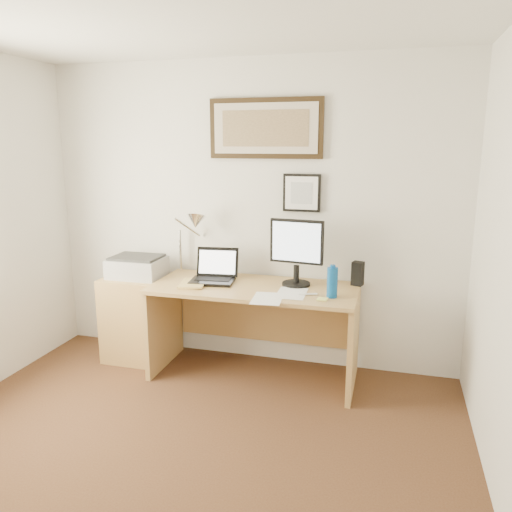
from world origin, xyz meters
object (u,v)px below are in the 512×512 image
(printer, at_px, (137,267))
(lcd_monitor, at_px, (297,249))
(side_cabinet, at_px, (136,318))
(laptop, at_px, (214,274))
(desk, at_px, (257,311))
(book, at_px, (181,283))
(water_bottle, at_px, (332,282))

(printer, bearing_deg, lcd_monitor, 1.25)
(side_cabinet, xyz_separation_m, laptop, (0.72, 0.01, 0.44))
(desk, bearing_deg, printer, -179.84)
(side_cabinet, relative_size, laptop, 1.99)
(desk, bearing_deg, book, -161.24)
(lcd_monitor, bearing_deg, water_bottle, -36.71)
(water_bottle, xyz_separation_m, laptop, (-0.97, 0.17, -0.05))
(desk, xyz_separation_m, lcd_monitor, (0.31, 0.03, 0.53))
(side_cabinet, bearing_deg, laptop, 0.41)
(desk, bearing_deg, water_bottle, -18.20)
(water_bottle, bearing_deg, book, 179.51)
(book, height_order, laptop, laptop)
(desk, height_order, lcd_monitor, lcd_monitor)
(laptop, bearing_deg, book, -143.58)
(desk, xyz_separation_m, laptop, (-0.35, -0.03, 0.29))
(laptop, distance_m, printer, 0.70)
(book, bearing_deg, side_cabinet, 162.51)
(book, distance_m, laptop, 0.28)
(desk, bearing_deg, side_cabinet, -178.11)
(laptop, bearing_deg, side_cabinet, -179.59)
(laptop, height_order, lcd_monitor, lcd_monitor)
(water_bottle, xyz_separation_m, book, (-1.19, 0.01, -0.10))
(book, bearing_deg, desk, 18.76)
(water_bottle, distance_m, lcd_monitor, 0.42)
(side_cabinet, bearing_deg, book, -17.49)
(water_bottle, height_order, laptop, laptop)
(laptop, bearing_deg, desk, 4.94)
(water_bottle, bearing_deg, laptop, 169.83)
(water_bottle, xyz_separation_m, lcd_monitor, (-0.31, 0.23, 0.18))
(book, bearing_deg, lcd_monitor, 14.04)
(side_cabinet, xyz_separation_m, water_bottle, (1.69, -0.17, 0.50))
(book, height_order, lcd_monitor, lcd_monitor)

